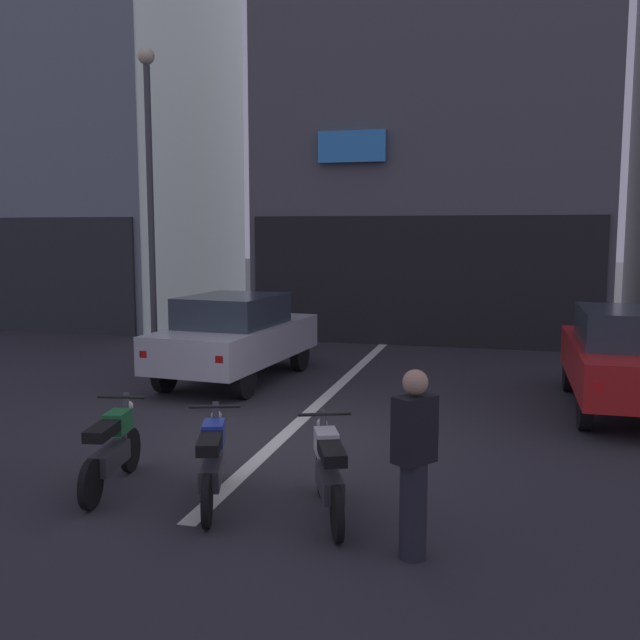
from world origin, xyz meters
name	(u,v)px	position (x,y,z in m)	size (l,w,h in m)	color
ground_plane	(281,439)	(0.00, 0.00, 0.00)	(120.00, 120.00, 0.00)	#2B2B30
lane_centre_line	(365,361)	(0.00, 6.00, 0.00)	(0.20, 18.00, 0.01)	silver
building_corner_left	(62,75)	(-11.37, 12.14, 7.90)	(9.64, 7.98, 15.83)	gray
building_mid_block	(439,88)	(0.90, 12.14, 6.88)	(8.91, 7.51, 13.79)	#56565B
car_silver_crossing_near	(236,335)	(-1.98, 3.39, 0.89)	(2.12, 4.24, 1.64)	black
car_red_parked_kerbside	(630,356)	(4.84, 2.77, 0.89)	(1.78, 4.11, 1.64)	black
car_black_down_street	(442,301)	(1.22, 10.91, 0.89)	(1.81, 4.12, 1.64)	black
street_lamp	(150,173)	(-4.62, 5.20, 4.08)	(0.36, 0.36, 6.70)	#47474C
motorcycle_green_row_leftmost	(112,448)	(-1.22, -2.28, 0.46)	(0.55, 1.66, 0.98)	black
motorcycle_blue_row_left_mid	(212,461)	(0.03, -2.41, 0.46)	(0.66, 1.61, 0.98)	black
motorcycle_white_row_centre	(329,471)	(1.28, -2.41, 0.46)	(0.73, 1.58, 0.98)	black
person_by_motorcycles	(414,463)	(2.21, -3.12, 0.86)	(0.39, 0.42, 1.67)	#23232D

